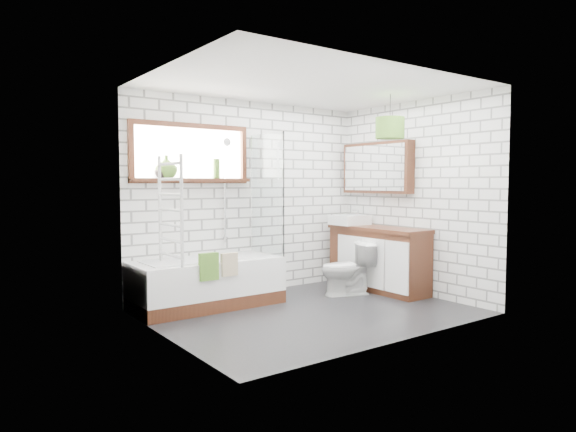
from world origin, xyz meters
TOP-DOWN VIEW (x-y plane):
  - floor at (0.00, 0.00)m, footprint 3.40×2.60m
  - ceiling at (0.00, 0.00)m, footprint 3.40×2.60m
  - wall_back at (0.00, 1.30)m, footprint 3.40×0.01m
  - wall_front at (0.00, -1.30)m, footprint 3.40×0.01m
  - wall_left at (-1.70, 0.00)m, footprint 0.01×2.60m
  - wall_right at (1.70, 0.00)m, footprint 0.01×2.60m
  - window at (-0.85, 1.26)m, footprint 1.52×0.16m
  - towel_radiator at (-1.66, 0.00)m, footprint 0.06×0.52m
  - mirror_cabinet at (1.62, 0.60)m, footprint 0.16×1.20m
  - shower_riser at (-0.40, 1.26)m, footprint 0.02×0.02m
  - bathtub at (-0.83, 0.92)m, footprint 1.72×0.76m
  - shower_screen at (0.01, 0.92)m, footprint 0.02×0.72m
  - towel_green at (-1.00, 0.54)m, footprint 0.22×0.06m
  - towel_beige at (-0.75, 0.54)m, footprint 0.20×0.05m
  - vanity at (1.46, 0.40)m, footprint 0.48×1.49m
  - basin at (1.40, 0.90)m, footprint 0.47×0.41m
  - tap at (1.56, 0.90)m, footprint 0.03×0.03m
  - toilet at (0.92, 0.43)m, footprint 0.58×0.75m
  - vase_olive at (-1.18, 1.23)m, footprint 0.30×0.30m
  - vase_dark at (-1.23, 1.23)m, footprint 0.21×0.21m
  - bottle at (-0.53, 1.23)m, footprint 0.08×0.08m
  - pendant at (1.07, -0.14)m, footprint 0.34×0.34m

SIDE VIEW (x-z plane):
  - floor at x=0.00m, z-range -0.01..0.00m
  - bathtub at x=-0.83m, z-range 0.00..0.56m
  - toilet at x=0.92m, z-range 0.00..0.68m
  - vanity at x=1.46m, z-range 0.00..0.85m
  - towel_green at x=-1.00m, z-range 0.39..0.69m
  - towel_beige at x=-0.75m, z-range 0.41..0.67m
  - basin at x=1.40m, z-range 0.85..0.99m
  - tap at x=1.56m, z-range 0.90..1.06m
  - towel_radiator at x=-1.66m, z-range 0.70..1.70m
  - wall_back at x=0.00m, z-range 0.00..2.50m
  - wall_front at x=0.00m, z-range 0.00..2.50m
  - wall_left at x=-1.70m, z-range 0.00..2.50m
  - wall_right at x=1.70m, z-range 0.00..2.50m
  - shower_screen at x=0.01m, z-range 0.56..2.06m
  - shower_riser at x=-0.40m, z-range 0.70..2.00m
  - vase_dark at x=-1.23m, z-range 1.48..1.66m
  - bottle at x=-0.53m, z-range 1.48..1.72m
  - vase_olive at x=-1.18m, z-range 1.48..1.74m
  - mirror_cabinet at x=1.62m, z-range 1.30..2.00m
  - window at x=-0.85m, z-range 1.46..2.14m
  - pendant at x=1.07m, z-range 1.97..2.23m
  - ceiling at x=0.00m, z-range 2.50..2.51m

